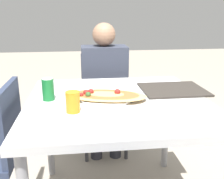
# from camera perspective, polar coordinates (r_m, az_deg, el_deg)

# --- Properties ---
(dining_table) EXTENTS (1.02, 0.99, 0.75)m
(dining_table) POSITION_cam_1_polar(r_m,az_deg,el_deg) (1.52, 1.24, -4.91)
(dining_table) COLOR silver
(dining_table) RESTS_ON ground_plane
(chair_far_seated) EXTENTS (0.40, 0.40, 0.87)m
(chair_far_seated) POSITION_cam_1_polar(r_m,az_deg,el_deg) (2.34, -1.86, -1.37)
(chair_far_seated) COLOR #2D3851
(chair_far_seated) RESTS_ON ground_plane
(person_seated) EXTENTS (0.37, 0.25, 1.15)m
(person_seated) POSITION_cam_1_polar(r_m,az_deg,el_deg) (2.19, -1.64, 1.97)
(person_seated) COLOR #2D2D38
(person_seated) RESTS_ON ground_plane
(pizza_main) EXTENTS (0.50, 0.34, 0.06)m
(pizza_main) POSITION_cam_1_polar(r_m,az_deg,el_deg) (1.49, -1.38, -1.42)
(pizza_main) COLOR white
(pizza_main) RESTS_ON dining_table
(soda_can) EXTENTS (0.07, 0.07, 0.12)m
(soda_can) POSITION_cam_1_polar(r_m,az_deg,el_deg) (1.51, -13.74, 0.03)
(soda_can) COLOR #197233
(soda_can) RESTS_ON dining_table
(drink_glass) EXTENTS (0.07, 0.07, 0.11)m
(drink_glass) POSITION_cam_1_polar(r_m,az_deg,el_deg) (1.31, -8.52, -2.70)
(drink_glass) COLOR orange
(drink_glass) RESTS_ON dining_table
(serving_tray) EXTENTS (0.39, 0.32, 0.01)m
(serving_tray) POSITION_cam_1_polar(r_m,az_deg,el_deg) (1.71, 13.10, 0.02)
(serving_tray) COLOR #332D28
(serving_tray) RESTS_ON dining_table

